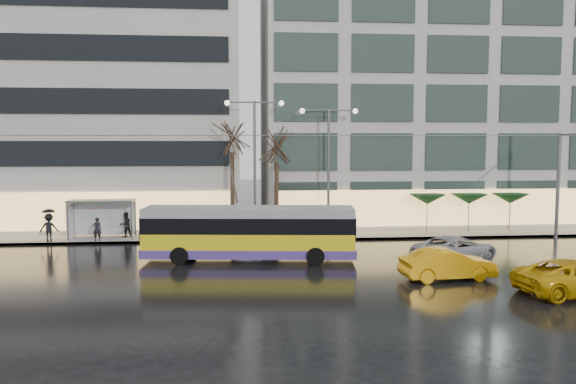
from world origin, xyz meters
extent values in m
plane|color=black|center=(0.00, 0.00, 0.00)|extent=(140.00, 140.00, 0.00)
cube|color=gray|center=(2.00, 14.00, 0.07)|extent=(80.00, 10.00, 0.15)
cube|color=slate|center=(2.00, 9.05, 0.07)|extent=(80.00, 0.10, 0.15)
cube|color=#A2A09B|center=(-16.00, 19.00, 11.15)|extent=(34.00, 14.00, 22.00)
cube|color=#A2A09B|center=(19.00, 19.00, 12.65)|extent=(32.00, 14.00, 25.00)
cube|color=gold|center=(1.46, 3.33, 0.99)|extent=(11.45, 3.51, 1.41)
cube|color=#4A3586|center=(1.46, 3.33, 0.52)|extent=(11.49, 3.55, 0.47)
cube|color=black|center=(1.46, 3.33, 2.02)|extent=(11.47, 3.53, 0.84)
cube|color=gray|center=(1.46, 3.33, 2.68)|extent=(11.45, 3.51, 0.47)
cube|color=black|center=(7.09, 2.74, 1.88)|extent=(0.28, 2.15, 1.22)
cube|color=black|center=(-4.17, 3.92, 1.88)|extent=(0.28, 2.15, 1.22)
cylinder|color=black|center=(5.13, 4.13, 0.47)|extent=(0.97, 0.42, 0.94)
cylinder|color=black|center=(4.89, 1.79, 0.47)|extent=(0.97, 0.42, 0.94)
cylinder|color=black|center=(-1.96, 4.87, 0.47)|extent=(0.97, 0.42, 0.94)
cylinder|color=black|center=(-2.21, 2.54, 0.47)|extent=(0.97, 0.42, 0.94)
cylinder|color=#595B60|center=(0.62, 4.32, 4.04)|extent=(0.42, 3.48, 2.47)
cylinder|color=#595B60|center=(0.67, 4.78, 4.04)|extent=(0.42, 3.48, 2.47)
cylinder|color=#595B60|center=(22.00, 8.50, 3.50)|extent=(0.24, 0.24, 7.00)
cylinder|color=#595B60|center=(1.00, 5.75, 6.80)|extent=(42.00, 0.04, 0.04)
cylinder|color=#595B60|center=(1.00, 6.25, 6.80)|extent=(42.00, 0.04, 0.04)
cube|color=#595B60|center=(-8.00, 10.50, 2.60)|extent=(4.20, 1.60, 0.12)
cube|color=silver|center=(-8.00, 11.20, 1.35)|extent=(4.00, 0.05, 2.20)
cube|color=white|center=(-10.05, 10.50, 1.35)|extent=(0.10, 1.40, 2.20)
cylinder|color=#595B60|center=(-10.00, 9.80, 1.35)|extent=(0.10, 0.10, 2.40)
cylinder|color=#595B60|center=(-10.00, 11.20, 1.35)|extent=(0.10, 0.10, 2.40)
cylinder|color=#595B60|center=(-6.00, 9.80, 1.35)|extent=(0.10, 0.10, 2.40)
cylinder|color=#595B60|center=(-6.00, 11.20, 1.35)|extent=(0.10, 0.10, 2.40)
cylinder|color=#595B60|center=(2.00, 10.80, 4.65)|extent=(0.18, 0.18, 9.00)
cylinder|color=#595B60|center=(1.10, 10.80, 9.05)|extent=(1.80, 0.10, 0.10)
cylinder|color=#595B60|center=(2.90, 10.80, 9.05)|extent=(1.80, 0.10, 0.10)
sphere|color=#FFF2CC|center=(0.20, 10.80, 9.00)|extent=(0.36, 0.36, 0.36)
sphere|color=#FFF2CC|center=(3.80, 10.80, 9.00)|extent=(0.36, 0.36, 0.36)
cylinder|color=#595B60|center=(7.00, 10.80, 4.40)|extent=(0.18, 0.18, 8.50)
cylinder|color=#595B60|center=(6.10, 10.80, 8.55)|extent=(1.80, 0.10, 0.10)
cylinder|color=#595B60|center=(7.90, 10.80, 8.55)|extent=(1.80, 0.10, 0.10)
sphere|color=#FFF2CC|center=(5.20, 10.80, 8.50)|extent=(0.36, 0.36, 0.36)
sphere|color=#FFF2CC|center=(8.80, 10.80, 8.50)|extent=(0.36, 0.36, 0.36)
cylinder|color=black|center=(0.50, 11.00, 2.95)|extent=(0.28, 0.28, 5.60)
cylinder|color=black|center=(3.50, 11.20, 2.60)|extent=(0.28, 0.28, 4.90)
cylinder|color=#595B60|center=(14.00, 11.00, 1.25)|extent=(0.06, 0.06, 2.20)
cone|color=#113F1A|center=(14.00, 11.00, 2.45)|extent=(2.50, 2.50, 0.70)
cylinder|color=#595B60|center=(17.00, 11.00, 1.25)|extent=(0.06, 0.06, 2.20)
cone|color=#113F1A|center=(17.00, 11.00, 2.45)|extent=(2.50, 2.50, 0.70)
cylinder|color=#595B60|center=(20.00, 11.00, 1.25)|extent=(0.06, 0.06, 2.20)
cone|color=#113F1A|center=(20.00, 11.00, 2.45)|extent=(2.50, 2.50, 0.70)
imported|color=orange|center=(10.63, -1.76, 0.72)|extent=(4.53, 1.96, 1.45)
imported|color=#AAA9AE|center=(12.50, 2.03, 0.71)|extent=(5.58, 4.54, 1.41)
imported|color=black|center=(-8.08, 9.40, 0.90)|extent=(0.65, 0.56, 1.50)
imported|color=#FF5474|center=(-8.08, 9.40, 1.90)|extent=(1.28, 1.29, 0.88)
imported|color=black|center=(-6.56, 10.74, 0.98)|extent=(1.02, 0.97, 1.65)
imported|color=black|center=(-11.02, 9.40, 1.04)|extent=(1.22, 0.79, 1.78)
imported|color=black|center=(-11.02, 9.40, 1.90)|extent=(0.91, 0.91, 0.72)
camera|label=1|loc=(0.92, -26.80, 6.42)|focal=35.00mm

